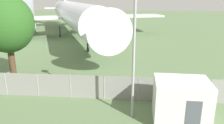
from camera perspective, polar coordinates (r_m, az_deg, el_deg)
The scene contains 5 objects.
perimeter_fence at distance 16.78m, azimuth -10.82°, elevation -6.24°, with size 56.07×0.07×1.83m.
airplane at distance 41.43m, azimuth -9.92°, elevation 12.13°, with size 34.83×42.93×13.01m.
portable_cabin at distance 14.05m, azimuth 17.53°, elevation -9.67°, with size 3.29×2.56×2.64m.
tree_left_of_cabin at distance 20.09m, azimuth -25.76°, elevation 8.92°, with size 4.38×4.38×7.66m.
light_mast at distance 12.64m, azimuth 5.85°, elevation 6.87°, with size 0.44×0.44×8.68m.
Camera 1 is at (4.47, -4.37, 7.37)m, focal length 35.00 mm.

